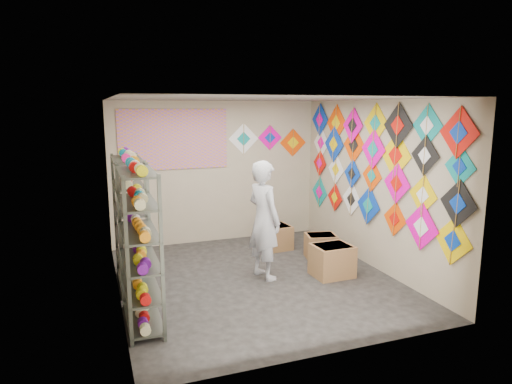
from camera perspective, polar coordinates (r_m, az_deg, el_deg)
name	(u,v)px	position (r m, az deg, el deg)	size (l,w,h in m)	color
ground	(257,280)	(7.06, 0.07, -10.90)	(4.50, 4.50, 0.00)	black
room_walls	(257,173)	(6.64, 0.08, 2.42)	(4.50, 4.50, 4.50)	tan
shelf_rack_front	(140,248)	(5.59, -14.32, -6.81)	(0.40, 1.10, 1.90)	#4C5147
shelf_rack_back	(130,222)	(6.84, -15.45, -3.66)	(0.40, 1.10, 1.90)	#4C5147
string_spools	(134,227)	(6.19, -14.98, -4.23)	(0.12, 2.36, 0.12)	#FF1D8F
kite_wall_display	(374,164)	(7.52, 14.49, 3.39)	(0.06, 4.29, 2.06)	#ECC203
back_wall_kites	(268,140)	(9.06, 1.48, 6.54)	(1.64, 0.02, 0.69)	white
poster	(174,139)	(8.55, -10.22, 6.49)	(2.00, 0.01, 1.10)	#9A54B7
shopkeeper	(264,220)	(6.90, 1.00, -3.52)	(0.60, 0.76, 1.81)	silver
carton_a	(332,261)	(7.23, 9.49, -8.45)	(0.59, 0.49, 0.49)	olive
carton_b	(321,246)	(8.03, 8.11, -6.73)	(0.51, 0.42, 0.42)	olive
carton_c	(277,237)	(8.49, 2.59, -5.61)	(0.46, 0.51, 0.44)	olive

